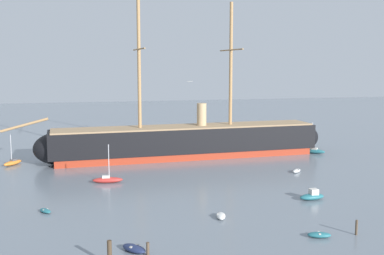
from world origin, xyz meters
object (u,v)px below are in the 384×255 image
object	(u,v)px
sailboat_far_left	(13,162)
mooring_piling_right_pair	(148,249)
dinghy_near_centre	(221,216)
sailboat_far_right	(313,151)
dinghy_foreground_left	(134,248)
tall_ship	(186,141)
seagull_in_flight	(190,81)
motorboat_distant_centre	(164,145)
mooring_piling_left_pair	(356,227)
sailboat_alongside_bow	(108,180)
motorboat_mid_right	(312,196)
dinghy_mid_left	(45,211)
dinghy_alongside_stern	(296,171)
mooring_piling_nearest	(110,253)
dinghy_foreground_right	(319,235)

from	to	relation	value
sailboat_far_left	mooring_piling_right_pair	xyz separation A→B (m)	(18.24, -46.88, 0.19)
dinghy_near_centre	sailboat_far_right	size ratio (longest dim) A/B	0.41
dinghy_foreground_left	sailboat_far_left	distance (m)	48.73
dinghy_foreground_left	tall_ship	bearing A→B (deg)	71.11
dinghy_near_centre	seagull_in_flight	size ratio (longest dim) A/B	2.74
motorboat_distant_centre	mooring_piling_left_pair	world-z (taller)	motorboat_distant_centre
tall_ship	sailboat_alongside_bow	distance (m)	23.78
motorboat_mid_right	mooring_piling_right_pair	bearing A→B (deg)	-150.80
dinghy_mid_left	dinghy_alongside_stern	size ratio (longest dim) A/B	0.89
dinghy_alongside_stern	sailboat_far_right	distance (m)	18.81
motorboat_mid_right	mooring_piling_left_pair	bearing A→B (deg)	-97.31
dinghy_foreground_left	mooring_piling_left_pair	distance (m)	23.99
sailboat_far_right	mooring_piling_left_pair	world-z (taller)	sailboat_far_right
sailboat_alongside_bow	mooring_piling_left_pair	size ratio (longest dim) A/B	3.64
tall_ship	dinghy_near_centre	world-z (taller)	tall_ship
dinghy_near_centre	sailboat_far_right	world-z (taller)	sailboat_far_right
dinghy_mid_left	mooring_piling_right_pair	xyz separation A→B (m)	(10.54, -16.20, 0.42)
tall_ship	mooring_piling_nearest	distance (m)	51.17
mooring_piling_right_pair	mooring_piling_nearest	bearing A→B (deg)	-160.93
dinghy_mid_left	sailboat_far_left	bearing A→B (deg)	104.10
dinghy_foreground_left	motorboat_mid_right	world-z (taller)	motorboat_mid_right
seagull_in_flight	motorboat_mid_right	bearing A→B (deg)	-22.47
dinghy_mid_left	motorboat_mid_right	xyz separation A→B (m)	(35.02, -2.52, 0.29)
motorboat_distant_centre	sailboat_alongside_bow	bearing A→B (deg)	-116.24
motorboat_mid_right	mooring_piling_right_pair	distance (m)	28.05
motorboat_mid_right	mooring_piling_right_pair	world-z (taller)	motorboat_mid_right
motorboat_distant_centre	mooring_piling_left_pair	distance (m)	58.74
dinghy_near_centre	motorboat_distant_centre	xyz separation A→B (m)	(1.85, 48.98, 0.38)
sailboat_alongside_bow	seagull_in_flight	distance (m)	21.18
tall_ship	mooring_piling_nearest	world-z (taller)	tall_ship
tall_ship	motorboat_distant_centre	distance (m)	12.04
sailboat_alongside_bow	dinghy_mid_left	bearing A→B (deg)	-122.29
tall_ship	mooring_piling_left_pair	bearing A→B (deg)	-79.63
dinghy_alongside_stern	seagull_in_flight	world-z (taller)	seagull_in_flight
sailboat_far_right	seagull_in_flight	world-z (taller)	seagull_in_flight
dinghy_near_centre	seagull_in_flight	world-z (taller)	seagull_in_flight
mooring_piling_nearest	dinghy_mid_left	bearing A→B (deg)	111.30
tall_ship	dinghy_alongside_stern	bearing A→B (deg)	-48.22
dinghy_alongside_stern	seagull_in_flight	size ratio (longest dim) A/B	2.55
dinghy_near_centre	tall_ship	bearing A→B (deg)	83.61
seagull_in_flight	dinghy_foreground_right	bearing A→B (deg)	-63.94
sailboat_alongside_bow	sailboat_far_left	distance (m)	23.68
tall_ship	sailboat_alongside_bow	size ratio (longest dim) A/B	10.43
dinghy_alongside_stern	mooring_piling_nearest	xyz separation A→B (m)	(-33.43, -30.61, 0.88)
motorboat_mid_right	dinghy_foreground_right	bearing A→B (deg)	-114.59
tall_ship	sailboat_far_left	world-z (taller)	tall_ship
sailboat_alongside_bow	mooring_piling_nearest	distance (m)	30.89
sailboat_alongside_bow	sailboat_far_left	size ratio (longest dim) A/B	1.07
motorboat_mid_right	seagull_in_flight	size ratio (longest dim) A/B	3.83
motorboat_distant_centre	mooring_piling_nearest	distance (m)	61.40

